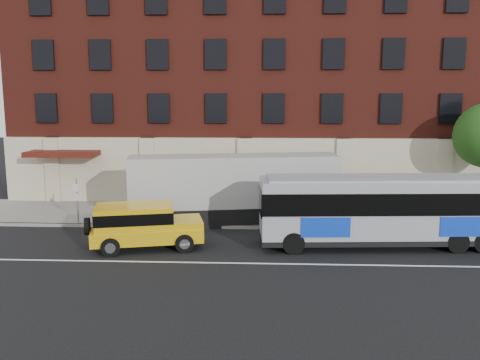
{
  "coord_description": "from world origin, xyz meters",
  "views": [
    {
      "loc": [
        1.2,
        -19.77,
        6.85
      ],
      "look_at": [
        0.01,
        5.5,
        2.61
      ],
      "focal_mm": 38.83,
      "sensor_mm": 36.0,
      "label": 1
    }
  ],
  "objects_px": {
    "sign_pole": "(77,199)",
    "shipping_container": "(234,190)",
    "yellow_suv": "(142,223)",
    "city_bus": "(390,208)"
  },
  "relations": [
    {
      "from": "sign_pole",
      "to": "shipping_container",
      "type": "bearing_deg",
      "value": 6.59
    },
    {
      "from": "yellow_suv",
      "to": "shipping_container",
      "type": "height_order",
      "value": "shipping_container"
    },
    {
      "from": "yellow_suv",
      "to": "city_bus",
      "type": "bearing_deg",
      "value": 4.31
    },
    {
      "from": "yellow_suv",
      "to": "shipping_container",
      "type": "bearing_deg",
      "value": 50.47
    },
    {
      "from": "sign_pole",
      "to": "shipping_container",
      "type": "height_order",
      "value": "shipping_container"
    },
    {
      "from": "city_bus",
      "to": "yellow_suv",
      "type": "distance_m",
      "value": 11.13
    },
    {
      "from": "sign_pole",
      "to": "yellow_suv",
      "type": "xyz_separation_m",
      "value": [
        4.27,
        -3.74,
        -0.32
      ]
    },
    {
      "from": "yellow_suv",
      "to": "shipping_container",
      "type": "xyz_separation_m",
      "value": [
        3.86,
        4.67,
        0.67
      ]
    },
    {
      "from": "city_bus",
      "to": "sign_pole",
      "type": "bearing_deg",
      "value": 169.29
    },
    {
      "from": "city_bus",
      "to": "shipping_container",
      "type": "height_order",
      "value": "shipping_container"
    }
  ]
}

